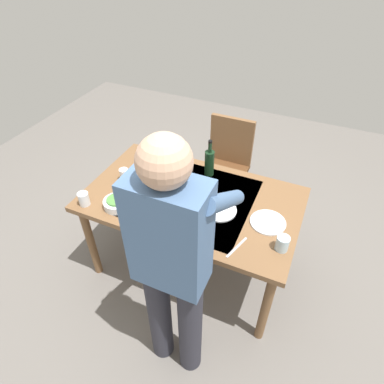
{
  "coord_description": "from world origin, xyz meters",
  "views": [
    {
      "loc": [
        -0.71,
        1.59,
        2.27
      ],
      "look_at": [
        0.0,
        0.0,
        0.8
      ],
      "focal_mm": 30.85,
      "sensor_mm": 36.0,
      "label": 1
    }
  ],
  "objects_px": {
    "dinner_plate_near": "(219,210)",
    "person_server": "(173,263)",
    "dining_table": "(192,205)",
    "water_cup_near_right": "(282,243)",
    "water_cup_far_left": "(84,199)",
    "water_cup_near_left": "(124,175)",
    "chair_near": "(227,161)",
    "wine_glass_left": "(210,222)",
    "serving_bowl_pasta": "(159,175)",
    "wine_glass_right": "(158,196)",
    "dinner_plate_far": "(268,222)",
    "side_bowl_salad": "(117,203)",
    "wine_bottle": "(209,162)"
  },
  "relations": [
    {
      "from": "chair_near",
      "to": "wine_bottle",
      "type": "xyz_separation_m",
      "value": [
        -0.02,
        0.52,
        0.33
      ]
    },
    {
      "from": "serving_bowl_pasta",
      "to": "dinner_plate_far",
      "type": "distance_m",
      "value": 0.87
    },
    {
      "from": "water_cup_near_left",
      "to": "water_cup_far_left",
      "type": "xyz_separation_m",
      "value": [
        0.1,
        0.34,
        -0.0
      ]
    },
    {
      "from": "chair_near",
      "to": "water_cup_far_left",
      "type": "distance_m",
      "value": 1.37
    },
    {
      "from": "chair_near",
      "to": "wine_glass_right",
      "type": "relative_size",
      "value": 6.03
    },
    {
      "from": "water_cup_near_left",
      "to": "person_server",
      "type": "bearing_deg",
      "value": 137.56
    },
    {
      "from": "chair_near",
      "to": "side_bowl_salad",
      "type": "xyz_separation_m",
      "value": [
        0.41,
        1.12,
        0.25
      ]
    },
    {
      "from": "wine_glass_left",
      "to": "water_cup_near_left",
      "type": "relative_size",
      "value": 1.55
    },
    {
      "from": "serving_bowl_pasta",
      "to": "dinner_plate_far",
      "type": "relative_size",
      "value": 1.3
    },
    {
      "from": "side_bowl_salad",
      "to": "person_server",
      "type": "bearing_deg",
      "value": 146.86
    },
    {
      "from": "wine_glass_left",
      "to": "dinner_plate_far",
      "type": "relative_size",
      "value": 0.66
    },
    {
      "from": "water_cup_near_right",
      "to": "wine_bottle",
      "type": "bearing_deg",
      "value": -37.55
    },
    {
      "from": "wine_glass_left",
      "to": "serving_bowl_pasta",
      "type": "relative_size",
      "value": 0.5
    },
    {
      "from": "dining_table",
      "to": "dinner_plate_near",
      "type": "height_order",
      "value": "dinner_plate_near"
    },
    {
      "from": "water_cup_far_left",
      "to": "wine_glass_left",
      "type": "bearing_deg",
      "value": -174.08
    },
    {
      "from": "dining_table",
      "to": "water_cup_near_right",
      "type": "xyz_separation_m",
      "value": [
        -0.67,
        0.21,
        0.13
      ]
    },
    {
      "from": "wine_glass_right",
      "to": "water_cup_near_left",
      "type": "distance_m",
      "value": 0.41
    },
    {
      "from": "chair_near",
      "to": "water_cup_near_right",
      "type": "distance_m",
      "value": 1.27
    },
    {
      "from": "dining_table",
      "to": "dinner_plate_near",
      "type": "xyz_separation_m",
      "value": [
        -0.22,
        0.05,
        0.08
      ]
    },
    {
      "from": "dinner_plate_far",
      "to": "side_bowl_salad",
      "type": "bearing_deg",
      "value": 14.97
    },
    {
      "from": "wine_bottle",
      "to": "wine_glass_left",
      "type": "relative_size",
      "value": 1.96
    },
    {
      "from": "water_cup_near_right",
      "to": "water_cup_far_left",
      "type": "distance_m",
      "value": 1.32
    },
    {
      "from": "wine_glass_left",
      "to": "dining_table",
      "type": "bearing_deg",
      "value": -48.8
    },
    {
      "from": "wine_bottle",
      "to": "water_cup_near_right",
      "type": "height_order",
      "value": "wine_bottle"
    },
    {
      "from": "side_bowl_salad",
      "to": "dinner_plate_far",
      "type": "distance_m",
      "value": 1.01
    },
    {
      "from": "dining_table",
      "to": "chair_near",
      "type": "height_order",
      "value": "chair_near"
    },
    {
      "from": "wine_bottle",
      "to": "side_bowl_salad",
      "type": "relative_size",
      "value": 1.64
    },
    {
      "from": "dining_table",
      "to": "dinner_plate_far",
      "type": "relative_size",
      "value": 6.52
    },
    {
      "from": "wine_glass_right",
      "to": "serving_bowl_pasta",
      "type": "relative_size",
      "value": 0.5
    },
    {
      "from": "water_cup_far_left",
      "to": "serving_bowl_pasta",
      "type": "height_order",
      "value": "water_cup_far_left"
    },
    {
      "from": "wine_glass_left",
      "to": "person_server",
      "type": "bearing_deg",
      "value": 86.57
    },
    {
      "from": "water_cup_near_right",
      "to": "water_cup_far_left",
      "type": "xyz_separation_m",
      "value": [
        1.31,
        0.15,
        -0.0
      ]
    },
    {
      "from": "wine_glass_right",
      "to": "water_cup_near_left",
      "type": "bearing_deg",
      "value": -23.25
    },
    {
      "from": "chair_near",
      "to": "water_cup_near_right",
      "type": "xyz_separation_m",
      "value": [
        -0.69,
        1.04,
        0.27
      ]
    },
    {
      "from": "chair_near",
      "to": "dinner_plate_far",
      "type": "relative_size",
      "value": 3.96
    },
    {
      "from": "wine_glass_left",
      "to": "dinner_plate_far",
      "type": "height_order",
      "value": "wine_glass_left"
    },
    {
      "from": "wine_glass_right",
      "to": "dinner_plate_far",
      "type": "xyz_separation_m",
      "value": [
        -0.71,
        -0.15,
        -0.1
      ]
    },
    {
      "from": "wine_glass_left",
      "to": "water_cup_near_right",
      "type": "height_order",
      "value": "wine_glass_left"
    },
    {
      "from": "dining_table",
      "to": "dinner_plate_near",
      "type": "bearing_deg",
      "value": 167.85
    },
    {
      "from": "side_bowl_salad",
      "to": "dinner_plate_near",
      "type": "relative_size",
      "value": 0.78
    },
    {
      "from": "person_server",
      "to": "dinner_plate_near",
      "type": "distance_m",
      "value": 0.69
    },
    {
      "from": "person_server",
      "to": "dinner_plate_far",
      "type": "relative_size",
      "value": 7.34
    },
    {
      "from": "chair_near",
      "to": "water_cup_far_left",
      "type": "xyz_separation_m",
      "value": [
        0.63,
        1.19,
        0.27
      ]
    },
    {
      "from": "wine_bottle",
      "to": "serving_bowl_pasta",
      "type": "height_order",
      "value": "wine_bottle"
    },
    {
      "from": "water_cup_near_left",
      "to": "water_cup_near_right",
      "type": "xyz_separation_m",
      "value": [
        -1.21,
        0.19,
        -0.0
      ]
    },
    {
      "from": "water_cup_near_left",
      "to": "chair_near",
      "type": "bearing_deg",
      "value": -121.57
    },
    {
      "from": "dinner_plate_near",
      "to": "person_server",
      "type": "bearing_deg",
      "value": 88.87
    },
    {
      "from": "wine_glass_right",
      "to": "dinner_plate_near",
      "type": "bearing_deg",
      "value": -160.76
    },
    {
      "from": "dining_table",
      "to": "dinner_plate_far",
      "type": "distance_m",
      "value": 0.56
    },
    {
      "from": "wine_bottle",
      "to": "serving_bowl_pasta",
      "type": "bearing_deg",
      "value": 32.07
    }
  ]
}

